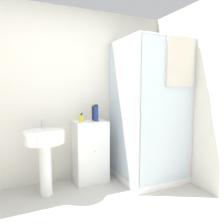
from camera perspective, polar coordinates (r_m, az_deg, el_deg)
The scene contains 7 objects.
wall_back at distance 3.25m, azimuth -13.63°, elevation 4.13°, with size 6.40×0.06×2.50m, color silver.
shower_enclosure at distance 3.27m, azimuth 9.50°, elevation -7.72°, with size 0.90×0.93×2.04m.
vanity_cabinet at distance 3.27m, azimuth -5.71°, elevation -10.05°, with size 0.47×0.40×0.89m.
sink at distance 2.90m, azimuth -17.16°, elevation -8.68°, with size 0.49×0.49×0.96m.
soap_dispenser at distance 3.10m, azimuth -8.00°, elevation -1.65°, with size 0.07×0.07×0.13m.
shampoo_bottle_tall_black at distance 3.21m, azimuth -4.83°, elevation -0.17°, with size 0.05×0.05×0.23m.
shampoo_bottle_blue at distance 3.13m, azimuth -4.16°, elevation -0.29°, with size 0.06×0.06×0.24m.
Camera 1 is at (-0.60, -1.49, 1.38)m, focal length 35.00 mm.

